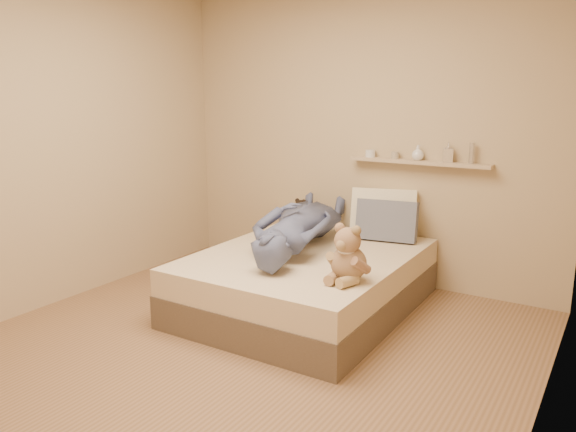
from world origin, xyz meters
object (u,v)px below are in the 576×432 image
Objects in this scene: teddy_bear at (348,258)px; dark_plush at (301,214)px; bed at (307,281)px; pillow_cream at (384,213)px; person at (298,224)px; wall_shelf at (418,162)px; game_console at (265,253)px; pillow_grey at (387,220)px.

dark_plush is (-1.04, 1.16, -0.05)m from teddy_bear.
dark_plush is at bearing 123.55° from bed.
dark_plush is at bearing 131.80° from teddy_bear.
bed is 7.26× the size of dark_plush.
pillow_cream is 0.34× the size of person.
teddy_bear is at bearing -37.87° from bed.
wall_shelf reaches higher than person.
teddy_bear is (0.55, 0.16, 0.01)m from game_console.
teddy_bear is 1.56m from dark_plush.
game_console is 0.71m from person.
pillow_cream reaches higher than game_console.
bed is 4.81× the size of teddy_bear.
person is at bearing 143.61° from bed.
teddy_bear reaches higher than bed.
person reaches higher than bed.
pillow_grey is (0.09, -0.14, -0.03)m from pillow_cream.
pillow_grey is (0.38, 0.69, 0.40)m from bed.
dark_plush is (-0.49, 1.33, -0.04)m from game_console.
bed is at bearing 142.13° from teddy_bear.
pillow_cream reaches higher than bed.
dark_plush is 0.22× the size of wall_shelf.
pillow_grey is at bearing -128.37° from wall_shelf.
pillow_grey reaches higher than dark_plush.
teddy_bear is 1.51× the size of dark_plush.
pillow_grey is (-0.18, 1.12, 0.01)m from teddy_bear.
person is at bearing 102.06° from game_console.
pillow_cream reaches higher than pillow_grey.
pillow_grey is 0.78m from person.
wall_shelf reaches higher than pillow_grey.
dark_plush is 0.87m from pillow_grey.
person is 1.16m from wall_shelf.
teddy_bear is at bearing -78.14° from pillow_cream.
pillow_cream is (0.28, 1.42, 0.05)m from game_console.
wall_shelf is (0.26, 0.08, 0.45)m from pillow_cream.
game_console is 0.36× the size of pillow_grey.
teddy_bear reaches higher than person.
bed is at bearing -109.27° from pillow_cream.
bed is at bearing 130.06° from person.
pillow_grey is at bearing 73.94° from game_console.
pillow_grey is at bearing -58.31° from pillow_cream.
game_console is at bearing -109.87° from wall_shelf.
pillow_cream reaches higher than dark_plush.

